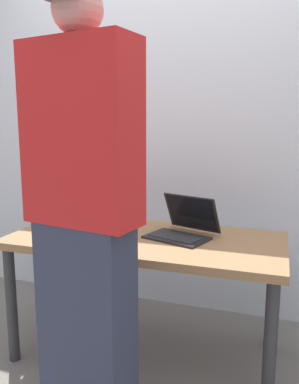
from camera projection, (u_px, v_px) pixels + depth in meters
ground_plane at (146, 353)px, 2.28m from camera, size 8.00×8.00×0.00m
desk at (146, 251)px, 2.17m from camera, size 1.49×0.71×0.70m
laptop at (183, 227)px, 2.16m from camera, size 0.40×0.40×0.22m
beer_bottle_green at (109, 207)px, 2.41m from camera, size 0.06×0.06×0.28m
beer_bottle_brown at (90, 204)px, 2.45m from camera, size 0.06×0.06×0.30m
beer_bottle_amber at (103, 210)px, 2.26m from camera, size 0.07×0.07×0.32m
beer_bottle_dark at (92, 208)px, 2.30m from camera, size 0.06×0.06×0.31m
person_figure at (84, 221)px, 1.55m from camera, size 0.49×0.31×1.85m
back_wall at (179, 125)px, 2.72m from camera, size 6.00×0.10×2.60m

